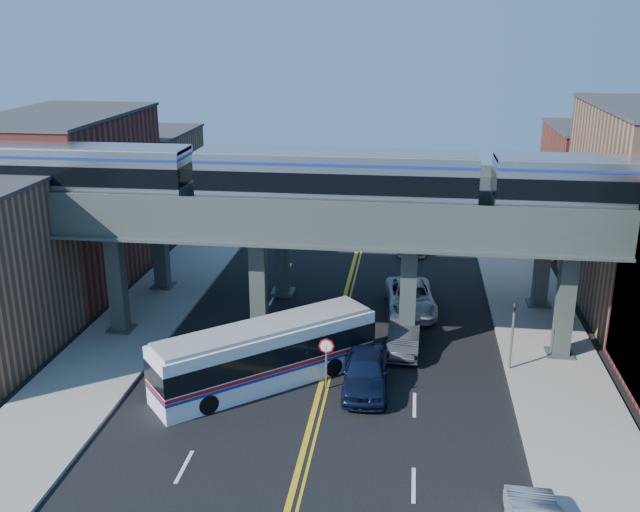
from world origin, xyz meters
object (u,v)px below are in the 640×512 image
object	(u,v)px
traffic_signal	(513,329)
car_lane_c	(410,298)
car_lane_b	(404,336)
car_lane_a	(365,371)
transit_train	(336,180)
stop_sign	(326,355)
car_lane_d	(409,241)
transit_bus	(266,355)

from	to	relation	value
traffic_signal	car_lane_c	world-z (taller)	traffic_signal
traffic_signal	car_lane_b	distance (m)	5.81
car_lane_b	car_lane_a	bearing A→B (deg)	-109.56
transit_train	stop_sign	world-z (taller)	transit_train
traffic_signal	car_lane_d	xyz separation A→B (m)	(-5.24, 19.47, -1.55)
stop_sign	car_lane_c	bearing A→B (deg)	69.47
transit_train	car_lane_d	bearing A→B (deg)	77.67
traffic_signal	transit_bus	xyz separation A→B (m)	(-11.86, -2.77, -0.82)
transit_bus	car_lane_d	distance (m)	23.22
transit_train	car_lane_d	world-z (taller)	transit_train
car_lane_a	car_lane_c	distance (m)	10.24
transit_train	car_lane_b	size ratio (longest dim) A/B	9.28
car_lane_a	car_lane_d	world-z (taller)	car_lane_a
transit_bus	car_lane_d	bearing A→B (deg)	33.20
car_lane_a	car_lane_b	bearing A→B (deg)	66.29
transit_train	transit_bus	distance (m)	9.44
traffic_signal	car_lane_b	world-z (taller)	traffic_signal
traffic_signal	car_lane_c	size ratio (longest dim) A/B	0.68
traffic_signal	car_lane_d	bearing A→B (deg)	105.07
car_lane_b	car_lane_d	size ratio (longest dim) A/B	0.91
car_lane_c	car_lane_b	bearing A→B (deg)	-98.83
car_lane_b	car_lane_c	size ratio (longest dim) A/B	0.78
stop_sign	car_lane_b	bearing A→B (deg)	53.22
transit_bus	car_lane_a	size ratio (longest dim) A/B	1.90
transit_train	transit_bus	size ratio (longest dim) A/B	4.30
transit_bus	car_lane_b	bearing A→B (deg)	-5.32
transit_bus	car_lane_b	xyz separation A→B (m)	(6.55, 4.57, -0.71)
transit_train	car_lane_b	distance (m)	9.15
car_lane_d	car_lane_b	bearing A→B (deg)	-96.40
car_lane_b	stop_sign	bearing A→B (deg)	-125.07
transit_train	traffic_signal	bearing A→B (deg)	-12.45
transit_bus	car_lane_c	world-z (taller)	transit_bus
transit_train	car_lane_b	xyz separation A→B (m)	(3.75, -0.20, -8.35)
traffic_signal	car_lane_b	size ratio (longest dim) A/B	0.87
car_lane_c	car_lane_d	size ratio (longest dim) A/B	1.17
transit_bus	car_lane_d	size ratio (longest dim) A/B	1.97
transit_bus	traffic_signal	bearing A→B (deg)	-27.07
transit_train	car_lane_d	xyz separation A→B (m)	(3.82, 17.47, -8.38)
transit_bus	car_lane_c	size ratio (longest dim) A/B	1.68
traffic_signal	stop_sign	bearing A→B (deg)	-161.37
transit_train	transit_bus	xyz separation A→B (m)	(-2.80, -4.77, -7.64)
stop_sign	car_lane_a	xyz separation A→B (m)	(1.83, 0.29, -0.85)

